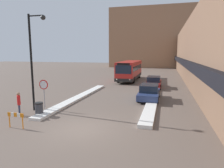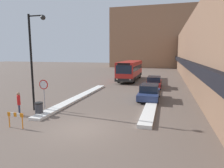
{
  "view_description": "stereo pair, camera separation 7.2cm",
  "coord_description": "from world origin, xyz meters",
  "px_view_note": "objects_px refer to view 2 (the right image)",
  "views": [
    {
      "loc": [
        4.67,
        -10.4,
        4.43
      ],
      "look_at": [
        0.12,
        6.42,
        1.73
      ],
      "focal_mm": 32.0,
      "sensor_mm": 36.0,
      "label": 1
    },
    {
      "loc": [
        4.74,
        -10.38,
        4.43
      ],
      "look_at": [
        0.12,
        6.42,
        1.73
      ],
      "focal_mm": 32.0,
      "sensor_mm": 36.0,
      "label": 2
    }
  ],
  "objects_px": {
    "parked_car_front": "(149,92)",
    "street_lamp": "(34,53)",
    "city_bus": "(130,70)",
    "parked_car_middle": "(154,82)",
    "stop_sign": "(44,88)",
    "trash_bin": "(39,109)",
    "construction_barricade": "(15,117)",
    "pedestrian": "(19,102)"
  },
  "relations": [
    {
      "from": "stop_sign",
      "to": "construction_barricade",
      "type": "bearing_deg",
      "value": -79.7
    },
    {
      "from": "city_bus",
      "to": "pedestrian",
      "type": "height_order",
      "value": "city_bus"
    },
    {
      "from": "city_bus",
      "to": "pedestrian",
      "type": "bearing_deg",
      "value": -101.56
    },
    {
      "from": "parked_car_front",
      "to": "trash_bin",
      "type": "relative_size",
      "value": 4.58
    },
    {
      "from": "parked_car_front",
      "to": "parked_car_middle",
      "type": "relative_size",
      "value": 0.95
    },
    {
      "from": "parked_car_front",
      "to": "street_lamp",
      "type": "xyz_separation_m",
      "value": [
        -8.15,
        -5.99,
        3.69
      ]
    },
    {
      "from": "parked_car_middle",
      "to": "trash_bin",
      "type": "xyz_separation_m",
      "value": [
        -7.2,
        -14.14,
        -0.25
      ]
    },
    {
      "from": "street_lamp",
      "to": "construction_barricade",
      "type": "bearing_deg",
      "value": -72.49
    },
    {
      "from": "street_lamp",
      "to": "trash_bin",
      "type": "height_order",
      "value": "street_lamp"
    },
    {
      "from": "city_bus",
      "to": "construction_barricade",
      "type": "xyz_separation_m",
      "value": [
        -2.77,
        -22.79,
        -1.02
      ]
    },
    {
      "from": "trash_bin",
      "to": "construction_barricade",
      "type": "distance_m",
      "value": 2.52
    },
    {
      "from": "pedestrian",
      "to": "trash_bin",
      "type": "bearing_deg",
      "value": 67.25
    },
    {
      "from": "parked_car_front",
      "to": "pedestrian",
      "type": "bearing_deg",
      "value": -138.47
    },
    {
      "from": "stop_sign",
      "to": "construction_barricade",
      "type": "distance_m",
      "value": 4.21
    },
    {
      "from": "city_bus",
      "to": "stop_sign",
      "type": "height_order",
      "value": "city_bus"
    },
    {
      "from": "street_lamp",
      "to": "construction_barricade",
      "type": "height_order",
      "value": "street_lamp"
    },
    {
      "from": "parked_car_middle",
      "to": "stop_sign",
      "type": "xyz_separation_m",
      "value": [
        -7.75,
        -12.64,
        1.0
      ]
    },
    {
      "from": "parked_car_middle",
      "to": "street_lamp",
      "type": "xyz_separation_m",
      "value": [
        -8.15,
        -13.08,
        3.7
      ]
    },
    {
      "from": "parked_car_front",
      "to": "stop_sign",
      "type": "height_order",
      "value": "stop_sign"
    },
    {
      "from": "city_bus",
      "to": "construction_barricade",
      "type": "height_order",
      "value": "city_bus"
    },
    {
      "from": "street_lamp",
      "to": "city_bus",
      "type": "bearing_deg",
      "value": 78.53
    },
    {
      "from": "pedestrian",
      "to": "trash_bin",
      "type": "relative_size",
      "value": 1.79
    },
    {
      "from": "trash_bin",
      "to": "street_lamp",
      "type": "bearing_deg",
      "value": 131.47
    },
    {
      "from": "stop_sign",
      "to": "street_lamp",
      "type": "height_order",
      "value": "street_lamp"
    },
    {
      "from": "parked_car_middle",
      "to": "construction_barricade",
      "type": "height_order",
      "value": "parked_car_middle"
    },
    {
      "from": "parked_car_middle",
      "to": "street_lamp",
      "type": "relative_size",
      "value": 0.63
    },
    {
      "from": "stop_sign",
      "to": "pedestrian",
      "type": "bearing_deg",
      "value": -110.66
    },
    {
      "from": "stop_sign",
      "to": "street_lamp",
      "type": "xyz_separation_m",
      "value": [
        -0.4,
        -0.44,
        2.71
      ]
    },
    {
      "from": "construction_barricade",
      "to": "trash_bin",
      "type": "bearing_deg",
      "value": 94.23
    },
    {
      "from": "parked_car_front",
      "to": "street_lamp",
      "type": "height_order",
      "value": "street_lamp"
    },
    {
      "from": "city_bus",
      "to": "parked_car_middle",
      "type": "xyz_separation_m",
      "value": [
        4.25,
        -6.13,
        -0.96
      ]
    },
    {
      "from": "pedestrian",
      "to": "stop_sign",
      "type": "bearing_deg",
      "value": 116.92
    },
    {
      "from": "parked_car_middle",
      "to": "stop_sign",
      "type": "distance_m",
      "value": 14.86
    },
    {
      "from": "pedestrian",
      "to": "city_bus",
      "type": "bearing_deg",
      "value": 126.03
    },
    {
      "from": "parked_car_front",
      "to": "street_lamp",
      "type": "bearing_deg",
      "value": -143.66
    },
    {
      "from": "stop_sign",
      "to": "trash_bin",
      "type": "distance_m",
      "value": 2.03
    },
    {
      "from": "city_bus",
      "to": "parked_car_middle",
      "type": "relative_size",
      "value": 2.28
    },
    {
      "from": "parked_car_front",
      "to": "stop_sign",
      "type": "bearing_deg",
      "value": -144.37
    },
    {
      "from": "stop_sign",
      "to": "parked_car_front",
      "type": "bearing_deg",
      "value": 35.63
    },
    {
      "from": "parked_car_front",
      "to": "pedestrian",
      "type": "distance_m",
      "value": 11.34
    },
    {
      "from": "parked_car_middle",
      "to": "city_bus",
      "type": "bearing_deg",
      "value": 124.7
    },
    {
      "from": "city_bus",
      "to": "trash_bin",
      "type": "distance_m",
      "value": 20.53
    }
  ]
}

